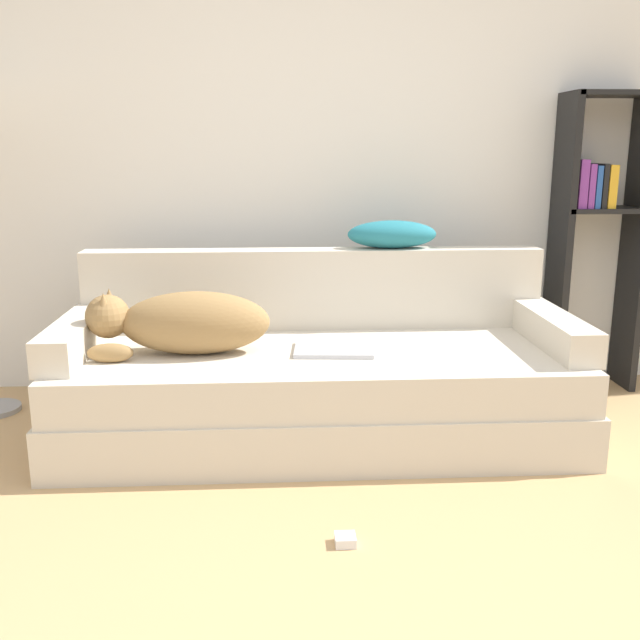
{
  "coord_description": "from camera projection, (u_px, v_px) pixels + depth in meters",
  "views": [
    {
      "loc": [
        -0.24,
        -1.46,
        1.24
      ],
      "look_at": [
        -0.07,
        1.4,
        0.55
      ],
      "focal_mm": 40.0,
      "sensor_mm": 36.0,
      "label": 1
    }
  ],
  "objects": [
    {
      "name": "laptop",
      "position": [
        334.0,
        349.0,
        3.04
      ],
      "size": [
        0.35,
        0.27,
        0.02
      ],
      "rotation": [
        0.0,
        0.0,
        -0.08
      ],
      "color": "#B7B7BC",
      "rests_on": "couch"
    },
    {
      "name": "couch_arm_left",
      "position": [
        75.0,
        337.0,
        3.0
      ],
      "size": [
        0.15,
        0.73,
        0.14
      ],
      "color": "beige",
      "rests_on": "couch"
    },
    {
      "name": "couch_arm_right",
      "position": [
        553.0,
        330.0,
        3.11
      ],
      "size": [
        0.15,
        0.73,
        0.14
      ],
      "color": "beige",
      "rests_on": "couch"
    },
    {
      "name": "bookshelf",
      "position": [
        597.0,
        223.0,
        3.64
      ],
      "size": [
        0.43,
        0.26,
        1.52
      ],
      "color": "black",
      "rests_on": "ground_plane"
    },
    {
      "name": "wall_back",
      "position": [
        323.0,
        127.0,
        3.63
      ],
      "size": [
        7.75,
        0.06,
        2.7
      ],
      "color": "silver",
      "rests_on": "ground_plane"
    },
    {
      "name": "throw_pillow",
      "position": [
        392.0,
        234.0,
        3.39
      ],
      "size": [
        0.43,
        0.19,
        0.13
      ],
      "color": "teal",
      "rests_on": "couch_backrest"
    },
    {
      "name": "dog",
      "position": [
        182.0,
        322.0,
        2.97
      ],
      "size": [
        0.76,
        0.27,
        0.27
      ],
      "color": "olive",
      "rests_on": "couch"
    },
    {
      "name": "couch_backrest",
      "position": [
        314.0,
        288.0,
        3.41
      ],
      "size": [
        2.17,
        0.15,
        0.38
      ],
      "color": "beige",
      "rests_on": "couch"
    },
    {
      "name": "power_adapter",
      "position": [
        345.0,
        540.0,
        2.29
      ],
      "size": [
        0.07,
        0.07,
        0.03
      ],
      "color": "white",
      "rests_on": "ground_plane"
    },
    {
      "name": "couch",
      "position": [
        319.0,
        393.0,
        3.13
      ],
      "size": [
        2.21,
        0.92,
        0.4
      ],
      "color": "beige",
      "rests_on": "ground_plane"
    }
  ]
}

